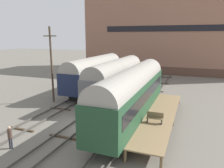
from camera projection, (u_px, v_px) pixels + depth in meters
ground_plane at (81, 124)px, 20.63m from camera, size 200.00×200.00×0.00m
track_left at (43, 117)px, 22.10m from camera, size 2.60×60.00×0.26m
track_middle at (81, 123)px, 20.60m from camera, size 2.60×60.00×0.26m
track_right at (125, 130)px, 19.10m from camera, size 2.60×60.00×0.26m
train_car_green at (133, 91)px, 20.76m from camera, size 2.88×16.72×5.32m
train_car_grey at (116, 76)px, 29.05m from camera, size 3.09×15.25×5.14m
train_car_navy at (95, 72)px, 32.77m from camera, size 3.12×15.02×5.17m
station_platform at (160, 115)px, 20.47m from camera, size 2.65×14.81×0.99m
bench at (155, 117)px, 18.33m from camera, size 1.40×0.40×0.91m
person_worker at (10, 135)px, 15.95m from camera, size 0.32×0.32×1.75m
utility_pole at (52, 64)px, 26.67m from camera, size 1.80×0.24×9.28m
warehouse_building at (170, 33)px, 50.59m from camera, size 37.47×12.34×17.63m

